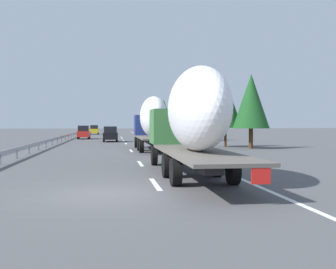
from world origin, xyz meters
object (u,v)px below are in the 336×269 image
truck_trailing (192,118)px  car_red_compact (84,132)px  car_yellow_coupe (94,130)px  car_black_suv (110,134)px  road_sign (158,124)px  truck_lead (152,121)px

truck_trailing → car_red_compact: 44.64m
truck_trailing → car_red_compact: bearing=9.6°
truck_trailing → car_yellow_coupe: bearing=5.7°
car_yellow_coupe → car_black_suv: car_black_suv is taller
truck_trailing → road_sign: (40.58, -3.10, -0.31)m
road_sign → car_yellow_coupe: bearing=19.4°
car_black_suv → truck_trailing: bearing=-174.1°
road_sign → car_red_compact: bearing=72.1°
truck_trailing → car_yellow_coupe: size_ratio=3.59×
truck_lead → car_black_suv: 17.59m
car_yellow_coupe → truck_trailing: bearing=-174.3°
truck_lead → car_yellow_coupe: 52.29m
truck_lead → truck_trailing: 17.24m
truck_lead → car_black_suv: (17.15, 3.56, -1.57)m
truck_lead → road_sign: (23.34, -3.10, -0.27)m
car_yellow_coupe → road_sign: bearing=-160.6°
car_black_suv → car_yellow_coupe: bearing=5.6°
car_red_compact → road_sign: size_ratio=1.30×
truck_lead → car_yellow_coupe: bearing=7.6°
car_yellow_coupe → road_sign: 30.20m
truck_lead → road_sign: truck_lead is taller
road_sign → car_black_suv: bearing=132.9°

